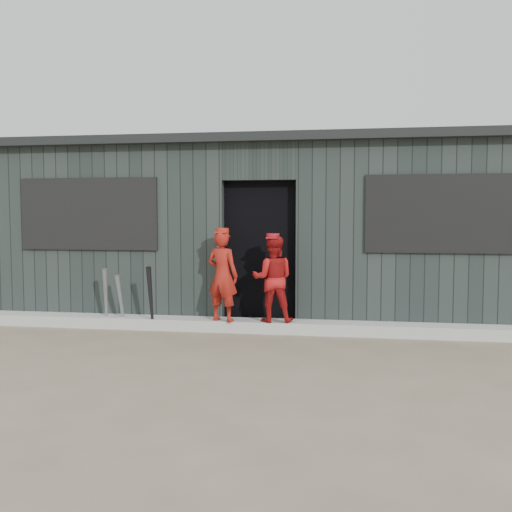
% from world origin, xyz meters
% --- Properties ---
extents(ground, '(80.00, 80.00, 0.00)m').
position_xyz_m(ground, '(0.00, 0.00, 0.00)').
color(ground, '#6E604C').
rests_on(ground, ground).
extents(curb, '(8.00, 0.36, 0.15)m').
position_xyz_m(curb, '(0.00, 1.82, 0.07)').
color(curb, '#A9A9A4').
rests_on(curb, ground).
extents(bat_left, '(0.16, 0.31, 0.83)m').
position_xyz_m(bat_left, '(-2.06, 1.74, 0.41)').
color(bat_left, gray).
rests_on(bat_left, ground).
extents(bat_mid, '(0.11, 0.23, 0.74)m').
position_xyz_m(bat_mid, '(-1.84, 1.74, 0.37)').
color(bat_mid, gray).
rests_on(bat_mid, ground).
extents(bat_right, '(0.08, 0.26, 0.87)m').
position_xyz_m(bat_right, '(-1.38, 1.61, 0.43)').
color(bat_right, black).
rests_on(bat_right, ground).
extents(player_red_left, '(0.50, 0.41, 1.19)m').
position_xyz_m(player_red_left, '(-0.43, 1.70, 0.75)').
color(player_red_left, maroon).
rests_on(player_red_left, curb).
extents(player_red_right, '(0.58, 0.47, 1.12)m').
position_xyz_m(player_red_right, '(0.23, 1.76, 0.71)').
color(player_red_right, '#AA1415').
rests_on(player_red_right, curb).
extents(player_grey_back, '(0.63, 0.55, 1.09)m').
position_xyz_m(player_grey_back, '(0.34, 2.45, 0.54)').
color(player_grey_back, silver).
rests_on(player_grey_back, ground).
extents(dugout, '(8.30, 3.30, 2.62)m').
position_xyz_m(dugout, '(-0.00, 3.50, 1.29)').
color(dugout, black).
rests_on(dugout, ground).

